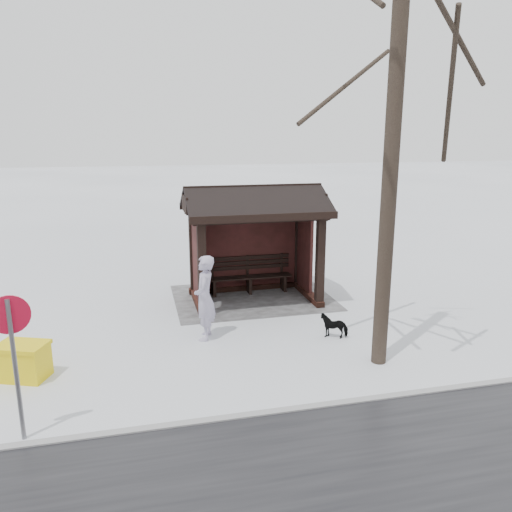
% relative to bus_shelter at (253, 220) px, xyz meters
% --- Properties ---
extents(ground, '(120.00, 120.00, 0.00)m').
position_rel_bus_shelter_xyz_m(ground, '(0.00, 0.16, -2.17)').
color(ground, white).
rests_on(ground, ground).
extents(kerb, '(120.00, 0.15, 0.06)m').
position_rel_bus_shelter_xyz_m(kerb, '(0.00, 5.66, -2.16)').
color(kerb, gray).
rests_on(kerb, ground).
extents(trampled_patch, '(4.20, 3.20, 0.02)m').
position_rel_bus_shelter_xyz_m(trampled_patch, '(0.00, -0.04, -2.16)').
color(trampled_patch, gray).
rests_on(trampled_patch, ground).
extents(bus_shelter, '(3.60, 2.40, 3.09)m').
position_rel_bus_shelter_xyz_m(bus_shelter, '(0.00, 0.00, 0.00)').
color(bus_shelter, '#321912').
rests_on(bus_shelter, ground).
extents(tree_near, '(3.42, 3.42, 9.03)m').
position_rel_bus_shelter_xyz_m(tree_near, '(-1.50, 4.36, 3.99)').
color(tree_near, black).
rests_on(tree_near, ground).
extents(pedestrian, '(0.61, 0.77, 1.85)m').
position_rel_bus_shelter_xyz_m(pedestrian, '(1.63, 2.40, -1.24)').
color(pedestrian, '#A9A1BD').
rests_on(pedestrian, ground).
extents(dog, '(0.67, 0.50, 0.51)m').
position_rel_bus_shelter_xyz_m(dog, '(-1.13, 2.97, -1.91)').
color(dog, black).
rests_on(dog, ground).
extents(grit_bin, '(1.03, 0.88, 0.67)m').
position_rel_bus_shelter_xyz_m(grit_bin, '(5.11, 3.45, -1.82)').
color(grit_bin, yellow).
rests_on(grit_bin, ground).
extents(road_sign, '(0.56, 0.14, 2.20)m').
position_rel_bus_shelter_xyz_m(road_sign, '(4.74, 5.44, -0.57)').
color(road_sign, slate).
rests_on(road_sign, ground).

